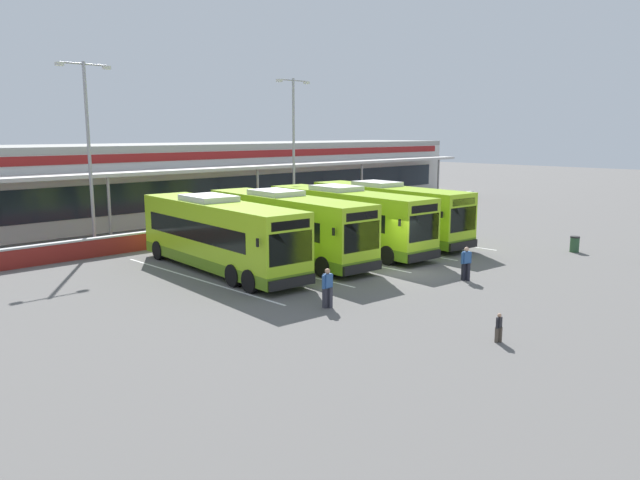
% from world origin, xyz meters
% --- Properties ---
extents(ground_plane, '(200.00, 200.00, 0.00)m').
position_xyz_m(ground_plane, '(0.00, 0.00, 0.00)').
color(ground_plane, '#605E5B').
extents(terminal_building, '(70.00, 13.00, 6.00)m').
position_xyz_m(terminal_building, '(-0.00, 26.91, 3.01)').
color(terminal_building, silver).
rests_on(terminal_building, ground).
extents(red_barrier_wall, '(60.00, 0.40, 1.10)m').
position_xyz_m(red_barrier_wall, '(0.00, 14.50, 0.56)').
color(red_barrier_wall, maroon).
rests_on(red_barrier_wall, ground).
extents(coach_bus_leftmost, '(3.80, 12.32, 3.78)m').
position_xyz_m(coach_bus_leftmost, '(-6.53, 6.64, 1.79)').
color(coach_bus_leftmost, '#9ED11E').
rests_on(coach_bus_leftmost, ground).
extents(coach_bus_left_centre, '(3.80, 12.32, 3.78)m').
position_xyz_m(coach_bus_left_centre, '(-2.22, 6.40, 1.79)').
color(coach_bus_left_centre, '#9ED11E').
rests_on(coach_bus_left_centre, ground).
extents(coach_bus_centre, '(3.80, 12.32, 3.78)m').
position_xyz_m(coach_bus_centre, '(2.22, 6.00, 1.79)').
color(coach_bus_centre, '#9ED11E').
rests_on(coach_bus_centre, ground).
extents(coach_bus_right_centre, '(3.80, 12.32, 3.78)m').
position_xyz_m(coach_bus_right_centre, '(6.39, 6.29, 1.79)').
color(coach_bus_right_centre, '#9ED11E').
rests_on(coach_bus_right_centre, ground).
extents(bay_stripe_far_west, '(0.14, 13.00, 0.01)m').
position_xyz_m(bay_stripe_far_west, '(-8.40, 6.00, 0.00)').
color(bay_stripe_far_west, silver).
rests_on(bay_stripe_far_west, ground).
extents(bay_stripe_west, '(0.14, 13.00, 0.01)m').
position_xyz_m(bay_stripe_west, '(-4.20, 6.00, 0.00)').
color(bay_stripe_west, silver).
rests_on(bay_stripe_west, ground).
extents(bay_stripe_mid_west, '(0.14, 13.00, 0.01)m').
position_xyz_m(bay_stripe_mid_west, '(0.00, 6.00, 0.00)').
color(bay_stripe_mid_west, silver).
rests_on(bay_stripe_mid_west, ground).
extents(bay_stripe_centre, '(0.14, 13.00, 0.01)m').
position_xyz_m(bay_stripe_centre, '(4.20, 6.00, 0.00)').
color(bay_stripe_centre, silver).
rests_on(bay_stripe_centre, ground).
extents(bay_stripe_mid_east, '(0.14, 13.00, 0.01)m').
position_xyz_m(bay_stripe_mid_east, '(8.40, 6.00, 0.00)').
color(bay_stripe_mid_east, silver).
rests_on(bay_stripe_mid_east, ground).
extents(pedestrian_in_dark_coat, '(0.53, 0.39, 1.62)m').
position_xyz_m(pedestrian_in_dark_coat, '(0.53, -3.29, 0.87)').
color(pedestrian_in_dark_coat, black).
rests_on(pedestrian_in_dark_coat, ground).
extents(pedestrian_child, '(0.33, 0.18, 1.00)m').
position_xyz_m(pedestrian_child, '(-6.23, -8.81, 0.54)').
color(pedestrian_child, '#4C4238').
rests_on(pedestrian_child, ground).
extents(pedestrian_near_bin, '(0.53, 0.30, 1.62)m').
position_xyz_m(pedestrian_near_bin, '(-7.41, -1.91, 0.87)').
color(pedestrian_near_bin, '#33333D').
rests_on(pedestrian_near_bin, ground).
extents(lamp_post_west, '(3.24, 0.28, 11.00)m').
position_xyz_m(lamp_post_west, '(-8.26, 17.18, 6.29)').
color(lamp_post_west, '#9E9EA3').
rests_on(lamp_post_west, ground).
extents(lamp_post_centre, '(3.24, 0.28, 11.00)m').
position_xyz_m(lamp_post_centre, '(7.98, 17.00, 6.29)').
color(lamp_post_centre, '#9E9EA3').
rests_on(lamp_post_centre, ground).
extents(litter_bin, '(0.54, 0.54, 0.93)m').
position_xyz_m(litter_bin, '(11.21, -3.95, 0.47)').
color(litter_bin, '#2D5133').
rests_on(litter_bin, ground).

